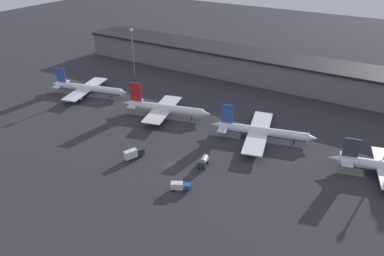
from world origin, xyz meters
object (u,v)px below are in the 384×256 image
airplane_0 (88,88)px  airplane_2 (261,132)px  service_vehicle_1 (180,186)px  airplane_1 (165,109)px  service_vehicle_2 (133,154)px  service_vehicle_0 (203,161)px

airplane_0 → airplane_2: (90.18, 2.40, 0.03)m
airplane_2 → service_vehicle_1: airplane_2 is taller
airplane_0 → airplane_2: bearing=-13.0°
airplane_1 → service_vehicle_2: airplane_1 is taller
airplane_2 → airplane_0: bearing=167.0°
airplane_0 → airplane_2: airplane_2 is taller
service_vehicle_0 → service_vehicle_2: (-23.66, -8.70, 0.24)m
airplane_0 → airplane_1: bearing=-14.8°
airplane_0 → service_vehicle_1: 91.00m
airplane_1 → service_vehicle_2: size_ratio=5.26×
airplane_2 → service_vehicle_0: bearing=-123.4°
service_vehicle_0 → service_vehicle_1: (0.44, -15.70, -0.15)m
service_vehicle_2 → service_vehicle_0: bearing=-48.9°
service_vehicle_0 → service_vehicle_2: 25.21m
service_vehicle_0 → service_vehicle_2: size_ratio=0.78×
service_vehicle_1 → service_vehicle_2: (-24.10, 7.01, 0.39)m
service_vehicle_1 → airplane_0: bearing=123.7°
service_vehicle_0 → service_vehicle_2: bearing=-82.7°
airplane_1 → service_vehicle_1: airplane_1 is taller
airplane_2 → service_vehicle_1: (-9.28, -44.06, -1.46)m
airplane_0 → service_vehicle_0: 84.54m
service_vehicle_0 → service_vehicle_2: service_vehicle_2 is taller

